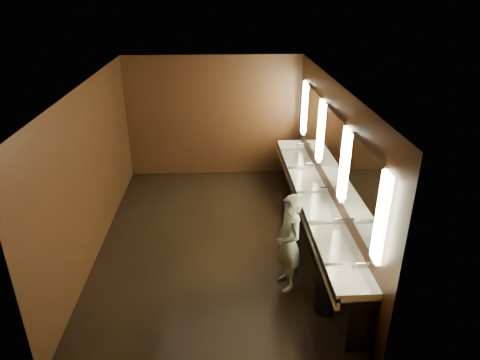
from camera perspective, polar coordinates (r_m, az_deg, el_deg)
name	(u,v)px	position (r m, az deg, el deg)	size (l,w,h in m)	color
floor	(215,239)	(7.83, -3.38, -7.86)	(6.00, 6.00, 0.00)	black
ceiling	(210,84)	(6.74, -3.98, 12.59)	(4.00, 6.00, 0.02)	#2D2D2B
wall_back	(214,117)	(10.00, -3.51, 8.38)	(4.00, 0.02, 2.80)	black
wall_front	(210,282)	(4.57, -3.98, -13.40)	(4.00, 0.02, 2.80)	black
wall_left	(92,170)	(7.48, -19.16, 1.21)	(0.02, 6.00, 2.80)	black
wall_right	(331,166)	(7.41, 12.01, 1.86)	(0.02, 6.00, 2.80)	black
sink_counter	(315,213)	(7.75, 9.94, -4.32)	(0.55, 5.40, 1.01)	black
mirror_band	(331,146)	(7.28, 12.10, 4.40)	(0.06, 5.03, 1.15)	#FBF3BD
person	(289,243)	(6.35, 6.53, -8.35)	(0.56, 0.37, 1.53)	#97D4E2
trash_bin	(326,293)	(6.31, 11.43, -14.59)	(0.35, 0.35, 0.54)	black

